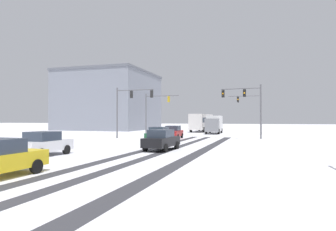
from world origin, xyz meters
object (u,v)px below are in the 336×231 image
car_black_third (161,140)px  car_white_fourth (44,144)px  bus_oncoming (202,121)px  office_building_far_left_block (110,101)px  traffic_signal_near_left (129,102)px  traffic_signal_far_left (155,107)px  traffic_signal_near_right (247,101)px  car_red_lead (173,132)px  traffic_signal_far_right (252,107)px  box_truck_delivery (214,124)px  car_dark_green_second (159,135)px

car_black_third → car_white_fourth: (-6.26, -5.78, 0.00)m
bus_oncoming → office_building_far_left_block: office_building_far_left_block is taller
traffic_signal_near_left → bus_oncoming: size_ratio=0.59×
traffic_signal_far_left → office_building_far_left_block: office_building_far_left_block is taller
traffic_signal_far_left → car_white_fourth: bearing=-84.9°
traffic_signal_near_right → bus_oncoming: 23.05m
bus_oncoming → car_red_lead: bearing=-88.0°
traffic_signal_far_right → car_white_fourth: (-12.28, -32.21, -3.55)m
traffic_signal_far_right → car_red_lead: traffic_signal_far_right is taller
traffic_signal_near_right → bus_oncoming: bearing=114.6°
box_truck_delivery → car_dark_green_second: bearing=-96.9°
car_dark_green_second → bus_oncoming: bus_oncoming is taller
traffic_signal_near_right → office_building_far_left_block: (-32.56, 26.39, 2.11)m
car_dark_green_second → car_white_fourth: (-3.48, -13.21, 0.00)m
traffic_signal_far_right → car_white_fourth: bearing=-110.9°
traffic_signal_near_right → car_black_third: (-5.79, -14.53, -3.77)m
traffic_signal_far_left → car_black_third: (8.76, -22.42, -3.58)m
car_red_lead → traffic_signal_far_left: bearing=122.6°
traffic_signal_near_right → box_truck_delivery: 15.34m
traffic_signal_far_left → office_building_far_left_block: bearing=134.2°
car_black_third → car_red_lead: bearing=102.7°
car_red_lead → office_building_far_left_block: size_ratio=0.21×
car_dark_green_second → car_black_third: 7.93m
traffic_signal_near_right → bus_oncoming: traffic_signal_near_right is taller
office_building_far_left_block → car_red_lead: bearing=-49.2°
car_red_lead → bus_oncoming: size_ratio=0.38×
office_building_far_left_block → car_dark_green_second: bearing=-54.4°
traffic_signal_far_right → traffic_signal_near_left: bearing=-136.1°
car_red_lead → box_truck_delivery: (2.78, 14.90, 0.82)m
car_black_third → box_truck_delivery: size_ratio=0.56×
car_dark_green_second → car_black_third: size_ratio=0.99×
traffic_signal_near_right → box_truck_delivery: size_ratio=0.87×
traffic_signal_far_left → car_red_lead: size_ratio=1.55×
car_red_lead → box_truck_delivery: box_truck_delivery is taller
traffic_signal_near_right → box_truck_delivery: (-6.02, 13.80, -2.95)m
traffic_signal_far_left → car_red_lead: bearing=-57.4°
traffic_signal_far_right → traffic_signal_far_left: bearing=-164.8°
traffic_signal_far_left → traffic_signal_near_right: size_ratio=1.00×
car_black_third → traffic_signal_near_right: bearing=68.3°
car_dark_green_second → traffic_signal_far_right: bearing=65.1°
car_red_lead → office_building_far_left_block: bearing=130.8°
car_black_third → bus_oncoming: size_ratio=0.38×
traffic_signal_far_left → office_building_far_left_block: size_ratio=0.32×
box_truck_delivery → car_red_lead: bearing=-100.6°
traffic_signal_near_right → box_truck_delivery: traffic_signal_near_right is taller
car_dark_green_second → car_white_fourth: bearing=-104.8°
car_white_fourth → bus_oncoming: bearing=86.5°
car_black_third → office_building_far_left_block: bearing=123.2°
traffic_signal_far_right → car_dark_green_second: (-8.80, -19.00, -3.55)m
traffic_signal_far_right → car_black_third: 27.34m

